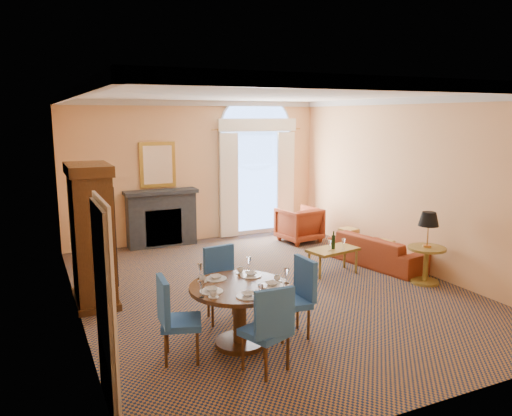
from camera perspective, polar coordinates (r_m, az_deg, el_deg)
name	(u,v)px	position (r m, az deg, el deg)	size (l,w,h in m)	color
ground	(269,289)	(8.50, 1.44, -9.21)	(7.50, 7.50, 0.00)	#12203B
room_envelope	(251,137)	(8.60, -0.63, 8.12)	(6.04, 7.52, 3.45)	#FEBB79
armoire	(92,237)	(8.02, -18.25, -3.19)	(0.62, 1.10, 2.16)	#3C210D
dining_table	(240,301)	(6.34, -1.88, -10.56)	(1.26, 1.26, 0.99)	#3C210D
dining_chair_north	(221,278)	(7.18, -4.03, -8.01)	(0.54, 0.54, 1.04)	#255393
dining_chair_south	(270,324)	(5.68, 1.58, -13.16)	(0.60, 0.60, 1.04)	#255393
dining_chair_east	(298,292)	(6.65, 4.77, -9.55)	(0.51, 0.51, 1.04)	#255393
dining_chair_west	(173,314)	(6.03, -9.49, -11.84)	(0.58, 0.58, 1.04)	#255393
sofa	(378,250)	(10.02, 13.79, -4.69)	(2.01, 0.78, 0.59)	#93371A
armchair	(299,224)	(11.53, 4.94, -1.89)	(0.85, 0.88, 0.80)	#93371A
coffee_table	(333,250)	(9.28, 8.81, -4.81)	(1.00, 0.67, 0.80)	olive
side_table	(427,240)	(9.05, 19.00, -3.48)	(0.64, 0.64, 1.23)	olive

